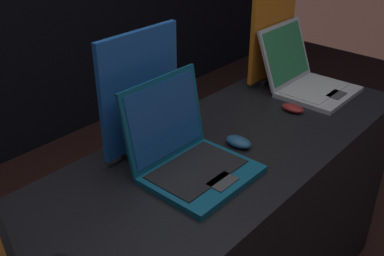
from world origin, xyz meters
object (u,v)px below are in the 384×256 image
mouse_middle (238,142)px  promo_stand_back (273,25)px  laptop_middle (187,152)px  promo_stand_middle (141,96)px  mouse_back (293,108)px  laptop_back (305,77)px

mouse_middle → promo_stand_back: 0.70m
laptop_middle → promo_stand_middle: size_ratio=0.78×
mouse_back → promo_stand_middle: bearing=158.1°
promo_stand_middle → promo_stand_back: 0.83m
laptop_middle → mouse_middle: (0.23, -0.04, -0.05)m
mouse_back → promo_stand_back: (0.23, 0.26, 0.25)m
laptop_middle → mouse_middle: 0.24m
laptop_middle → promo_stand_back: promo_stand_back is taller
mouse_middle → promo_stand_back: promo_stand_back is taller
laptop_middle → mouse_middle: size_ratio=3.31×
laptop_back → promo_stand_middle: bearing=168.4°
laptop_back → mouse_back: size_ratio=3.88×
laptop_back → mouse_back: laptop_back is taller
mouse_middle → promo_stand_back: (0.60, 0.26, 0.24)m
promo_stand_back → mouse_back: bearing=-131.0°
laptop_middle → promo_stand_back: (0.83, 0.22, 0.19)m
laptop_back → mouse_middle: bearing=-173.3°
laptop_back → mouse_back: bearing=-162.2°
promo_stand_middle → promo_stand_back: (0.83, 0.02, 0.06)m
promo_stand_middle → laptop_back: size_ratio=1.13×
promo_stand_middle → laptop_back: 0.86m
promo_stand_middle → laptop_back: promo_stand_middle is taller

